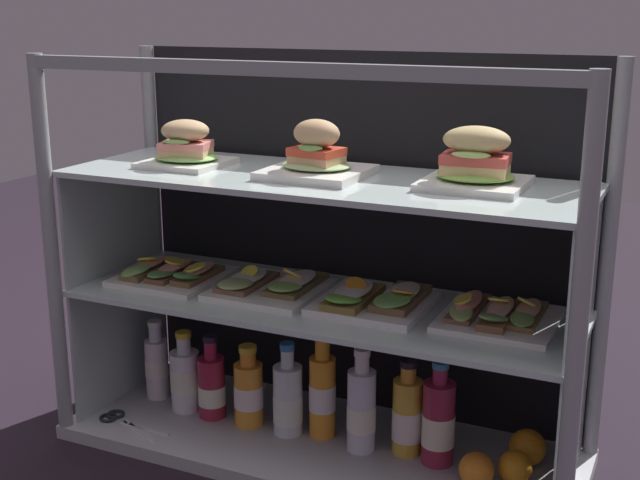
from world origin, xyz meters
name	(u,v)px	position (x,y,z in m)	size (l,w,h in m)	color
ground_plane	(320,453)	(0.00, 0.00, -0.01)	(6.00, 6.00, 0.02)	black
case_base_deck	(320,443)	(0.00, 0.00, 0.02)	(1.18, 0.43, 0.03)	#B3B3B8
case_frame	(341,235)	(0.00, 0.12, 0.49)	(1.18, 0.43, 0.89)	gray
riser_lower_tier	(320,373)	(0.00, 0.00, 0.19)	(1.11, 0.36, 0.32)	silver
shelf_lower_glass	(320,303)	(0.00, 0.00, 0.36)	(1.13, 0.38, 0.01)	silver
riser_upper_tier	(320,243)	(0.00, 0.00, 0.50)	(1.11, 0.36, 0.26)	silver
shelf_upper_glass	(320,180)	(0.00, 0.00, 0.63)	(1.13, 0.38, 0.01)	silver
plated_roll_sandwich_left_of_center	(186,148)	(-0.33, -0.01, 0.68)	(0.18, 0.18, 0.10)	white
plated_roll_sandwich_near_left_corner	(317,158)	(-0.01, 0.00, 0.68)	(0.21, 0.21, 0.12)	white
plated_roll_sandwich_mid_left	(475,164)	(0.32, 0.03, 0.69)	(0.20, 0.20, 0.12)	white
open_sandwich_tray_mid_right	(172,273)	(-0.38, -0.02, 0.38)	(0.23, 0.24, 0.06)	white
open_sandwich_tray_right_of_center	(270,286)	(-0.12, 0.00, 0.38)	(0.23, 0.24, 0.06)	white
open_sandwich_tray_far_right	(374,299)	(0.13, 0.00, 0.39)	(0.23, 0.25, 0.06)	white
open_sandwich_tray_near_right_corner	(497,314)	(0.39, 0.03, 0.38)	(0.23, 0.24, 0.06)	white
juice_bottle_front_left_end	(157,365)	(-0.46, 0.02, 0.12)	(0.06, 0.06, 0.20)	white
juice_bottle_tucked_behind	(185,378)	(-0.36, -0.01, 0.11)	(0.07, 0.07, 0.20)	white
juice_bottle_front_fourth	(212,386)	(-0.28, -0.01, 0.11)	(0.07, 0.07, 0.21)	maroon
juice_bottle_front_second	(249,392)	(-0.18, -0.01, 0.11)	(0.07, 0.07, 0.20)	orange
juice_bottle_back_right	(288,400)	(-0.08, -0.01, 0.11)	(0.07, 0.07, 0.22)	silver
juice_bottle_front_right_end	(323,393)	(0.00, 0.01, 0.14)	(0.06, 0.06, 0.25)	orange
juice_bottle_back_center	(361,409)	(0.11, -0.01, 0.13)	(0.06, 0.06, 0.24)	white
juice_bottle_front_middle	(407,416)	(0.20, 0.02, 0.12)	(0.07, 0.07, 0.22)	gold
juice_bottle_near_post	(438,423)	(0.28, 0.01, 0.13)	(0.07, 0.07, 0.23)	maroon
orange_fruit_beside_bottles	(515,467)	(0.45, -0.01, 0.07)	(0.07, 0.07, 0.07)	orange
orange_fruit_near_left_post	(476,470)	(0.38, -0.05, 0.07)	(0.07, 0.07, 0.07)	orange
orange_fruit_rolled_forward	(528,447)	(0.46, 0.08, 0.07)	(0.08, 0.08, 0.08)	orange
kitchen_scissors	(120,420)	(-0.47, -0.13, 0.04)	(0.20, 0.10, 0.01)	silver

